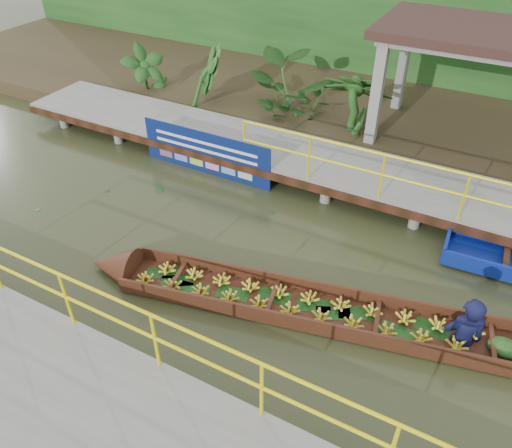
% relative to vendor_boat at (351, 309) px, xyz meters
% --- Properties ---
extents(ground, '(80.00, 80.00, 0.00)m').
position_rel_vendor_boat_xyz_m(ground, '(-2.72, 0.46, -0.30)').
color(ground, '#32361B').
rests_on(ground, ground).
extents(land_strip, '(30.00, 8.00, 0.45)m').
position_rel_vendor_boat_xyz_m(land_strip, '(-2.72, 7.96, -0.07)').
color(land_strip, '#362C1B').
rests_on(land_strip, ground).
extents(far_dock, '(16.00, 2.06, 1.66)m').
position_rel_vendor_boat_xyz_m(far_dock, '(-2.70, 3.88, 0.18)').
color(far_dock, slate).
rests_on(far_dock, ground).
extents(pavilion, '(4.40, 3.00, 3.00)m').
position_rel_vendor_boat_xyz_m(pavilion, '(0.28, 6.76, 2.52)').
color(pavilion, slate).
rests_on(pavilion, ground).
extents(foliage_backdrop, '(30.00, 0.80, 4.00)m').
position_rel_vendor_boat_xyz_m(foliage_backdrop, '(-2.72, 10.46, 1.70)').
color(foliage_backdrop, '#154215').
rests_on(foliage_backdrop, ground).
extents(vendor_boat, '(8.82, 2.68, 2.23)m').
position_rel_vendor_boat_xyz_m(vendor_boat, '(0.00, 0.00, 0.00)').
color(vendor_boat, '#3C1B10').
rests_on(vendor_boat, ground).
extents(blue_banner, '(3.49, 0.04, 1.09)m').
position_rel_vendor_boat_xyz_m(blue_banner, '(-4.74, 2.93, 0.26)').
color(blue_banner, navy).
rests_on(blue_banner, ground).
extents(tropical_plants, '(14.24, 1.24, 1.56)m').
position_rel_vendor_boat_xyz_m(tropical_plants, '(-2.35, 5.76, 0.93)').
color(tropical_plants, '#154215').
rests_on(tropical_plants, ground).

